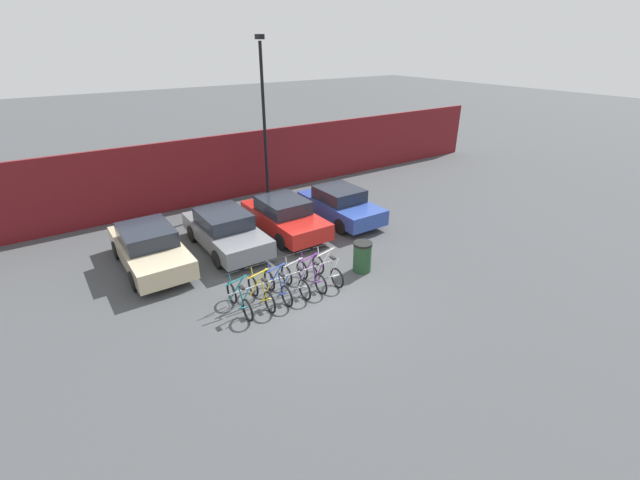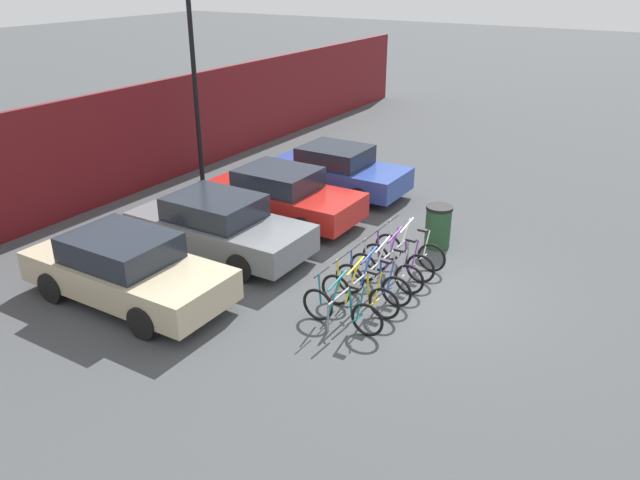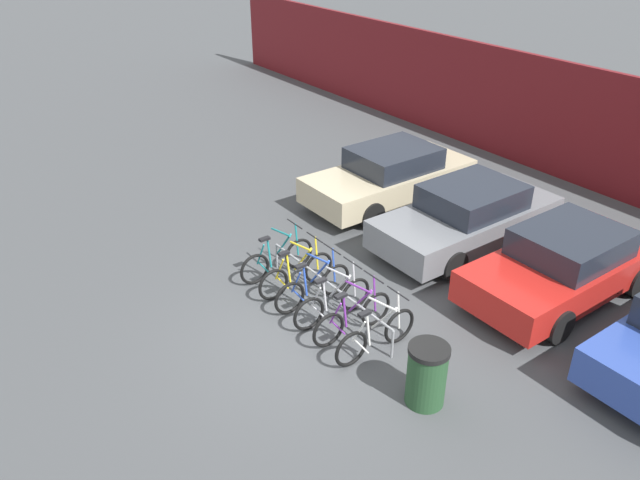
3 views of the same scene
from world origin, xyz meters
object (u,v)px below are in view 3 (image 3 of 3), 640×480
Objects in this scene: bicycle_silver at (333,302)px; bicycle_white at (376,335)px; car_red at (564,264)px; car_grey at (468,216)px; bicycle_purple at (353,317)px; bicycle_yellow at (296,274)px; bicycle_teal at (277,259)px; car_beige at (390,175)px; trash_bin at (427,375)px; bike_rack at (328,286)px; bicycle_blue at (313,287)px.

bicycle_white is (1.20, 0.00, 0.00)m from bicycle_silver.
car_grey is at bearing 178.94° from car_red.
bicycle_purple is 0.41× the size of car_red.
bicycle_purple is (1.74, 0.00, 0.00)m from bicycle_yellow.
bicycle_teal is 4.39m from car_beige.
car_red is 4.18m from trash_bin.
trash_bin is (1.93, -0.14, 0.14)m from bicycle_purple.
car_beige is (-1.32, 4.18, 0.31)m from bicycle_teal.
bicycle_yellow is (0.69, 0.00, 0.00)m from bicycle_teal.
car_grey is at bearing 92.59° from bike_rack.
bicycle_purple is at bearing 175.92° from trash_bin.
bike_rack is 0.34m from bicycle_blue.
car_grey is 2.45m from car_red.
car_red reaches higher than bicycle_white.
car_grey is at bearing -2.82° from car_beige.
bicycle_purple is at bearing -9.34° from bike_rack.
car_beige is 5.12m from car_red.
bicycle_white is at bearing 0.18° from bicycle_silver.
bicycle_yellow reaches higher than trash_bin.
trash_bin is (2.84, -0.29, 0.03)m from bike_rack.
bicycle_teal and bicycle_blue have the same top height.
car_beige is at bearing 138.29° from bicycle_white.
bicycle_silver is 4.09m from car_grey.
bicycle_blue is 1.00× the size of bicycle_purple.
bike_rack is 4.93m from car_beige.
bicycle_teal and bicycle_silver have the same top height.
trash_bin is at bearing -82.29° from car_red.
bicycle_silver is at bearing -52.81° from car_beige.
bike_rack is at bearing -87.41° from car_grey.
car_beige reaches higher than bicycle_silver.
bicycle_purple is at bearing -108.95° from car_red.
bicycle_yellow is 1.74m from bicycle_purple.
bicycle_teal is at bearing 178.19° from trash_bin.
bicycle_teal is 1.24m from bicycle_blue.
bicycle_purple is (0.90, -0.15, -0.11)m from bike_rack.
bicycle_silver is 5.25m from car_beige.
bike_rack is at bearing 29.73° from bicycle_blue.
bike_rack is 0.82× the size of car_beige.
bicycle_purple is 1.00× the size of bicycle_white.
car_red is (2.45, -0.05, -0.00)m from car_grey.
bicycle_white is (1.81, 0.00, 0.00)m from bicycle_blue.
car_beige is at bearing 127.37° from bicycle_silver.
bicycle_blue is (1.24, 0.00, 0.00)m from bicycle_teal.
trash_bin is (1.31, -0.14, 0.14)m from bicycle_white.
bicycle_blue is at bearing -58.50° from car_beige.
bike_rack is 1.54m from bicycle_teal.
bicycle_blue is at bearing 177.47° from trash_bin.
bike_rack is 0.85× the size of car_red.
car_grey reaches higher than bicycle_white.
bicycle_blue is at bearing 178.81° from bicycle_purple.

